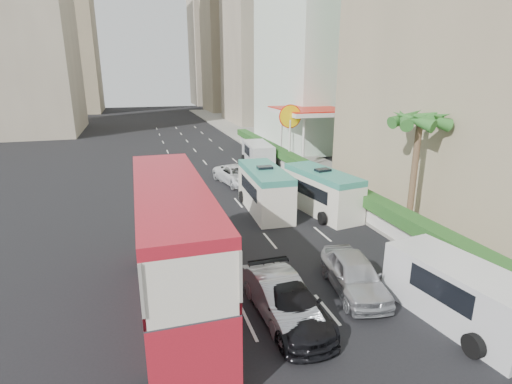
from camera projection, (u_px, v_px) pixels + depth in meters
name	position (u px, v px, depth m)	size (l,w,h in m)	color
ground_plane	(315.00, 283.00, 17.62)	(200.00, 200.00, 0.00)	black
double_decker_bus	(174.00, 247.00, 15.23)	(2.50, 11.00, 5.06)	#AE1927
car_silver_lane_a	(279.00, 314.00, 15.38)	(1.63, 4.68, 1.54)	#AFB1B6
car_silver_lane_b	(353.00, 291.00, 17.00)	(1.88, 4.66, 1.59)	#AFB1B6
car_black	(289.00, 321.00, 14.96)	(2.05, 5.05, 1.47)	black
van_asset	(237.00, 183.00, 33.48)	(2.46, 5.34, 1.48)	silver
minibus_near	(265.00, 190.00, 26.51)	(2.18, 6.54, 2.90)	silver
minibus_far	(322.00, 192.00, 26.26)	(2.10, 6.31, 2.80)	silver
panel_van_near	(460.00, 294.00, 14.70)	(2.24, 5.61, 2.24)	silver
panel_van_far	(258.00, 154.00, 39.78)	(2.22, 5.55, 2.22)	silver
sidewalk	(293.00, 158.00, 43.01)	(6.00, 120.00, 0.18)	#99968C
kerb_wall	(312.00, 180.00, 31.98)	(0.30, 44.00, 1.00)	silver
hedge	(312.00, 170.00, 31.73)	(1.10, 44.00, 0.70)	#2D6626
palm_tree	(414.00, 175.00, 22.48)	(0.36, 0.36, 6.40)	brown
shell_station	(310.00, 136.00, 40.69)	(6.50, 8.00, 5.50)	silver
tower_far_a	(235.00, 13.00, 91.18)	(14.00, 14.00, 44.00)	tan
tower_far_b	(216.00, 31.00, 111.93)	(14.00, 14.00, 40.00)	tan
tower_left_b	(53.00, 6.00, 87.41)	(16.00, 16.00, 46.00)	tan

